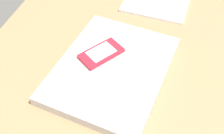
{
  "coord_description": "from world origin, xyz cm",
  "views": [
    {
      "loc": [
        -44.12,
        -6.3,
        52.42
      ],
      "look_at": [
        -2.78,
        5.38,
        5.0
      ],
      "focal_mm": 43.71,
      "sensor_mm": 36.0,
      "label": 1
    }
  ],
  "objects": [
    {
      "name": "desk_surface",
      "position": [
        0.0,
        0.0,
        1.5
      ],
      "size": [
        120.0,
        80.0,
        3.0
      ],
      "primitive_type": "cube",
      "color": "#9E7751",
      "rests_on": "ground"
    },
    {
      "name": "laptop_closed",
      "position": [
        -2.78,
        5.38,
        4.22
      ],
      "size": [
        34.41,
        28.54,
        2.45
      ],
      "primitive_type": "cube",
      "rotation": [
        0.0,
        0.0,
        -0.14
      ],
      "color": "#B7BABC",
      "rests_on": "desk_surface"
    },
    {
      "name": "cell_phone_on_laptop",
      "position": [
        0.4,
        8.88,
        5.94
      ],
      "size": [
        11.67,
        10.58,
        1.06
      ],
      "color": "red",
      "rests_on": "laptop_closed"
    },
    {
      "name": "notepad",
      "position": [
        26.9,
        0.47,
        3.4
      ],
      "size": [
        14.36,
        19.96,
        0.8
      ],
      "primitive_type": "cube",
      "rotation": [
        0.0,
        0.0,
        -0.07
      ],
      "color": "white",
      "rests_on": "desk_surface"
    }
  ]
}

